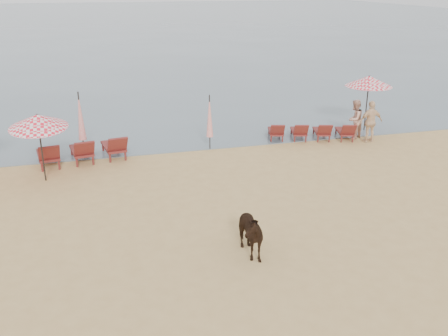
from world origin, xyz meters
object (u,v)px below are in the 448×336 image
object	(u,v)px
umbrella_closed_right	(210,116)
beachgoer_right_b	(371,122)
beachgoer_right_a	(355,119)
umbrella_open_left_b	(38,121)
cow	(246,232)
umbrella_closed_left	(80,116)
lounger_cluster_left	(82,150)
lounger_cluster_right	(311,131)
umbrella_open_right	(369,81)

from	to	relation	value
umbrella_closed_right	beachgoer_right_b	xyz separation A→B (m)	(6.88, -0.77, -0.51)
umbrella_closed_right	beachgoer_right_a	xyz separation A→B (m)	(6.48, -0.11, -0.55)
umbrella_open_left_b	cow	bearing A→B (deg)	-63.47
umbrella_closed_left	umbrella_closed_right	distance (m)	5.08
cow	umbrella_closed_left	bearing A→B (deg)	107.53
umbrella_open_left_b	umbrella_closed_right	bearing A→B (deg)	3.55
lounger_cluster_left	lounger_cluster_right	xyz separation A→B (m)	(9.62, 0.38, -0.09)
beachgoer_right_b	umbrella_closed_left	bearing A→B (deg)	-6.95
umbrella_open_left_b	beachgoer_right_b	size ratio (longest dim) A/B	1.38
cow	beachgoer_right_a	distance (m)	11.19
cow	lounger_cluster_right	bearing A→B (deg)	50.65
cow	beachgoer_right_b	bearing A→B (deg)	37.82
umbrella_open_right	cow	xyz separation A→B (m)	(-8.63, -9.25, -1.66)
lounger_cluster_left	umbrella_closed_right	size ratio (longest dim) A/B	1.51
umbrella_open_left_b	umbrella_open_right	world-z (taller)	umbrella_open_right
umbrella_closed_left	beachgoer_right_a	bearing A→B (deg)	-4.23
umbrella_closed_right	beachgoer_right_b	bearing A→B (deg)	-6.35
umbrella_open_right	cow	bearing A→B (deg)	-147.30
umbrella_open_right	umbrella_closed_right	distance (m)	7.68
lounger_cluster_right	umbrella_open_right	xyz separation A→B (m)	(3.02, 0.71, 1.90)
umbrella_closed_right	lounger_cluster_right	bearing A→B (deg)	1.92
umbrella_closed_right	umbrella_closed_left	bearing A→B (deg)	171.63
lounger_cluster_left	beachgoer_right_b	distance (m)	11.96
umbrella_closed_left	umbrella_closed_right	bearing A→B (deg)	-8.37
lounger_cluster_left	cow	bearing A→B (deg)	-72.62
umbrella_open_left_b	cow	size ratio (longest dim) A/B	1.64
umbrella_open_left_b	beachgoer_right_a	world-z (taller)	umbrella_open_left_b
beachgoer_right_a	lounger_cluster_right	bearing A→B (deg)	-41.17
umbrella_closed_right	cow	xyz separation A→B (m)	(-1.05, -8.38, -0.77)
lounger_cluster_right	umbrella_open_right	distance (m)	3.64
beachgoer_right_b	umbrella_closed_right	bearing A→B (deg)	-6.09
umbrella_closed_left	umbrella_open_left_b	bearing A→B (deg)	-117.42
umbrella_open_right	beachgoer_right_b	world-z (taller)	umbrella_open_right
lounger_cluster_right	umbrella_closed_right	bearing A→B (deg)	-163.07
umbrella_open_left_b	umbrella_closed_left	world-z (taller)	umbrella_closed_left
umbrella_closed_left	cow	world-z (taller)	umbrella_closed_left
lounger_cluster_left	umbrella_closed_left	bearing A→B (deg)	79.28
umbrella_open_right	beachgoer_right_a	distance (m)	2.06
lounger_cluster_left	umbrella_closed_right	bearing A→B (deg)	-6.23
beachgoer_right_a	beachgoer_right_b	size ratio (longest dim) A/B	0.96
lounger_cluster_left	lounger_cluster_right	world-z (taller)	lounger_cluster_left
cow	beachgoer_right_b	xyz separation A→B (m)	(7.93, 7.62, 0.26)
umbrella_open_right	beachgoer_right_b	size ratio (longest dim) A/B	1.42
lounger_cluster_left	beachgoer_right_a	xyz separation A→B (m)	(11.54, 0.12, 0.37)
umbrella_open_left_b	lounger_cluster_left	bearing A→B (deg)	38.45
umbrella_closed_right	beachgoer_right_b	size ratio (longest dim) A/B	1.27
umbrella_open_left_b	umbrella_closed_right	xyz separation A→B (m)	(6.34, 1.80, -0.73)
beachgoer_right_b	umbrella_open_right	bearing A→B (deg)	-113.06
umbrella_open_left_b	beachgoer_right_a	xyz separation A→B (m)	(12.83, 1.69, -1.28)
lounger_cluster_right	beachgoer_right_a	bearing A→B (deg)	7.15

